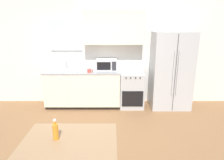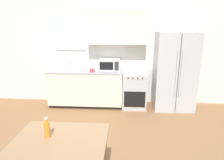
# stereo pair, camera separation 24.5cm
# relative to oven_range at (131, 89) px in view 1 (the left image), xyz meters

# --- Properties ---
(ground_plane) EXTENTS (12.00, 12.00, 0.00)m
(ground_plane) POSITION_rel_oven_range_xyz_m (-0.82, -1.80, -0.44)
(ground_plane) COLOR olive
(wall_back) EXTENTS (12.00, 0.38, 2.70)m
(wall_back) POSITION_rel_oven_range_xyz_m (-0.77, 0.32, 1.01)
(wall_back) COLOR silver
(wall_back) RESTS_ON ground_plane
(kitchen_counter) EXTENTS (1.86, 0.65, 0.93)m
(kitchen_counter) POSITION_rel_oven_range_xyz_m (-1.22, 0.00, 0.03)
(kitchen_counter) COLOR #333333
(kitchen_counter) RESTS_ON ground_plane
(oven_range) EXTENTS (0.58, 0.65, 0.88)m
(oven_range) POSITION_rel_oven_range_xyz_m (0.00, 0.00, 0.00)
(oven_range) COLOR #B7BABC
(oven_range) RESTS_ON ground_plane
(refrigerator) EXTENTS (0.94, 0.72, 1.87)m
(refrigerator) POSITION_rel_oven_range_xyz_m (0.96, -0.02, 0.49)
(refrigerator) COLOR silver
(refrigerator) RESTS_ON ground_plane
(kitchen_sink) EXTENTS (0.66, 0.45, 0.22)m
(kitchen_sink) POSITION_rel_oven_range_xyz_m (-1.64, 0.01, 0.50)
(kitchen_sink) COLOR #B7BABC
(kitchen_sink) RESTS_ON kitchen_counter
(microwave) EXTENTS (0.52, 0.37, 0.27)m
(microwave) POSITION_rel_oven_range_xyz_m (-0.63, 0.11, 0.62)
(microwave) COLOR silver
(microwave) RESTS_ON kitchen_counter
(coffee_mug) EXTENTS (0.13, 0.09, 0.09)m
(coffee_mug) POSITION_rel_oven_range_xyz_m (-1.02, -0.20, 0.53)
(coffee_mug) COLOR #BF4C3F
(coffee_mug) RESTS_ON kitchen_counter
(dining_table) EXTENTS (1.08, 0.81, 0.76)m
(dining_table) POSITION_rel_oven_range_xyz_m (-0.98, -2.79, 0.21)
(dining_table) COLOR #997551
(dining_table) RESTS_ON ground_plane
(drink_bottle) EXTENTS (0.07, 0.07, 0.25)m
(drink_bottle) POSITION_rel_oven_range_xyz_m (-1.14, -2.76, 0.42)
(drink_bottle) COLOR orange
(drink_bottle) RESTS_ON dining_table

